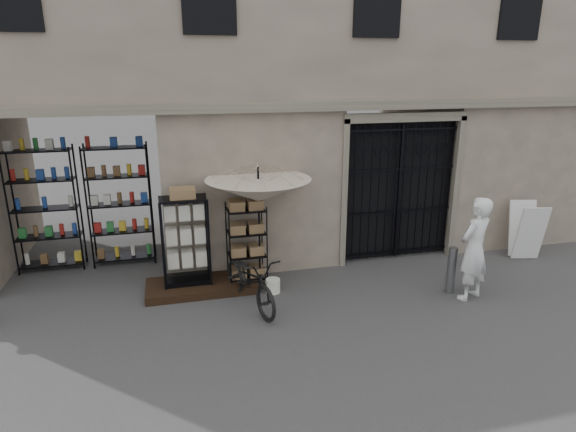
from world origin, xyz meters
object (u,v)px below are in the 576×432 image
object	(u,v)px
white_bucket	(273,286)
easel_sign	(526,231)
bicycle	(251,305)
display_cabinet	(186,245)
wire_rack	(247,246)
market_umbrella	(258,184)
shopkeeper	(468,297)
steel_bollard	(451,270)

from	to	relation	value
white_bucket	easel_sign	bearing A→B (deg)	3.11
bicycle	easel_sign	size ratio (longest dim) A/B	1.51
display_cabinet	white_bucket	world-z (taller)	display_cabinet
wire_rack	bicycle	bearing A→B (deg)	-100.62
market_umbrella	shopkeeper	distance (m)	4.26
display_cabinet	white_bucket	bearing A→B (deg)	-11.49
steel_bollard	shopkeeper	xyz separation A→B (m)	(0.21, -0.28, -0.43)
easel_sign	shopkeeper	bearing A→B (deg)	-135.25
wire_rack	market_umbrella	size ratio (longest dim) A/B	0.57
display_cabinet	bicycle	xyz separation A→B (m)	(1.00, -0.92, -0.87)
bicycle	easel_sign	bearing A→B (deg)	-9.67
shopkeeper	steel_bollard	bearing A→B (deg)	-75.82
bicycle	white_bucket	bearing A→B (deg)	23.71
white_bucket	display_cabinet	bearing A→B (deg)	161.02
display_cabinet	shopkeeper	xyz separation A→B (m)	(4.83, -1.58, -0.87)
display_cabinet	easel_sign	size ratio (longest dim) A/B	1.44
shopkeeper	easel_sign	xyz separation A→B (m)	(2.25, 1.37, 0.62)
display_cabinet	wire_rack	world-z (taller)	display_cabinet
white_bucket	shopkeeper	distance (m)	3.51
easel_sign	bicycle	bearing A→B (deg)	-159.95
market_umbrella	bicycle	distance (m)	2.13
display_cabinet	steel_bollard	distance (m)	4.81
wire_rack	bicycle	distance (m)	1.19
market_umbrella	white_bucket	size ratio (longest dim) A/B	10.22
display_cabinet	shopkeeper	distance (m)	5.15
display_cabinet	market_umbrella	size ratio (longest dim) A/B	0.64
white_bucket	easel_sign	xyz separation A→B (m)	(5.58, 0.30, 0.49)
wire_rack	bicycle	size ratio (longest dim) A/B	0.86
market_umbrella	easel_sign	bearing A→B (deg)	-1.03
easel_sign	wire_rack	bearing A→B (deg)	-168.55
wire_rack	market_umbrella	xyz separation A→B (m)	(0.22, -0.10, 1.18)
display_cabinet	market_umbrella	xyz separation A→B (m)	(1.33, -0.11, 1.08)
easel_sign	white_bucket	bearing A→B (deg)	-163.53
wire_rack	white_bucket	size ratio (longest dim) A/B	5.88
display_cabinet	shopkeeper	size ratio (longest dim) A/B	0.93
white_bucket	steel_bollard	bearing A→B (deg)	-14.12
white_bucket	wire_rack	bearing A→B (deg)	127.39
wire_rack	shopkeeper	xyz separation A→B (m)	(3.72, -1.57, -0.76)
market_umbrella	white_bucket	world-z (taller)	market_umbrella
steel_bollard	display_cabinet	bearing A→B (deg)	164.28
steel_bollard	shopkeeper	bearing A→B (deg)	-52.85
display_cabinet	bicycle	world-z (taller)	display_cabinet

